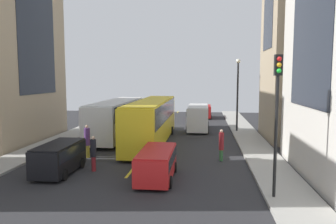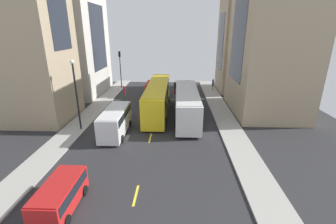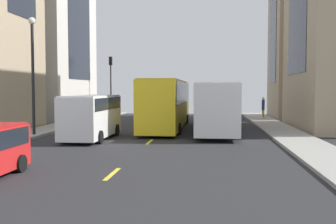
# 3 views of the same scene
# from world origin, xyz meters

# --- Properties ---
(ground_plane) EXTENTS (42.95, 42.95, 0.00)m
(ground_plane) POSITION_xyz_m (0.00, 0.00, 0.00)
(ground_plane) COLOR #28282B
(sidewalk_west) EXTENTS (2.49, 44.00, 0.15)m
(sidewalk_west) POSITION_xyz_m (-8.23, 0.00, 0.07)
(sidewalk_west) COLOR #9E9B93
(sidewalk_west) RESTS_ON ground
(sidewalk_east) EXTENTS (2.49, 44.00, 0.15)m
(sidewalk_east) POSITION_xyz_m (8.23, 0.00, 0.07)
(sidewalk_east) COLOR #9E9B93
(sidewalk_east) RESTS_ON ground
(lane_stripe_0) EXTENTS (0.16, 2.00, 0.01)m
(lane_stripe_0) POSITION_xyz_m (0.00, -21.00, 0.01)
(lane_stripe_0) COLOR yellow
(lane_stripe_0) RESTS_ON ground
(lane_stripe_1) EXTENTS (0.16, 2.00, 0.01)m
(lane_stripe_1) POSITION_xyz_m (0.00, -12.60, 0.01)
(lane_stripe_1) COLOR yellow
(lane_stripe_1) RESTS_ON ground
(lane_stripe_2) EXTENTS (0.16, 2.00, 0.01)m
(lane_stripe_2) POSITION_xyz_m (0.00, -4.20, 0.01)
(lane_stripe_2) COLOR yellow
(lane_stripe_2) RESTS_ON ground
(lane_stripe_3) EXTENTS (0.16, 2.00, 0.01)m
(lane_stripe_3) POSITION_xyz_m (0.00, 4.20, 0.01)
(lane_stripe_3) COLOR yellow
(lane_stripe_3) RESTS_ON ground
(lane_stripe_4) EXTENTS (0.16, 2.00, 0.01)m
(lane_stripe_4) POSITION_xyz_m (0.00, 12.60, 0.01)
(lane_stripe_4) COLOR yellow
(lane_stripe_4) RESTS_ON ground
(building_west_0) EXTENTS (10.07, 7.57, 16.08)m
(building_west_0) POSITION_xyz_m (-14.66, -15.51, 8.04)
(building_west_0) COLOR tan
(building_west_0) RESTS_ON ground
(building_east_0) EXTENTS (8.51, 11.58, 17.48)m
(building_east_0) POSITION_xyz_m (13.89, -12.60, 8.74)
(building_east_0) COLOR beige
(building_east_0) RESTS_ON ground
(city_bus_white) EXTENTS (2.80, 11.96, 3.35)m
(city_bus_white) POSITION_xyz_m (-3.73, -1.44, 2.01)
(city_bus_white) COLOR silver
(city_bus_white) RESTS_ON ground
(streetcar_yellow) EXTENTS (2.70, 13.87, 3.59)m
(streetcar_yellow) POSITION_xyz_m (-0.12, -3.76, 2.12)
(streetcar_yellow) COLOR yellow
(streetcar_yellow) RESTS_ON ground
(delivery_van_white) EXTENTS (2.25, 6.08, 2.58)m
(delivery_van_white) POSITION_xyz_m (3.56, 3.35, 1.52)
(delivery_van_white) COLOR white
(delivery_van_white) RESTS_ON ground
(car_red_0) EXTENTS (1.92, 4.40, 1.62)m
(car_red_0) POSITION_xyz_m (1.71, -13.57, 0.96)
(car_red_0) COLOR red
(car_red_0) RESTS_ON ground
(car_black_1) EXTENTS (1.88, 4.00, 1.74)m
(car_black_1) POSITION_xyz_m (-3.99, -13.13, 1.02)
(car_black_1) COLOR black
(car_black_1) RESTS_ON ground
(pedestrian_walking_far) EXTENTS (0.33, 0.33, 2.10)m
(pedestrian_walking_far) POSITION_xyz_m (5.37, -9.20, 1.11)
(pedestrian_walking_far) COLOR #336B38
(pedestrian_walking_far) RESTS_ON ground
(pedestrian_crossing_mid) EXTENTS (0.40, 0.40, 2.25)m
(pedestrian_crossing_mid) POSITION_xyz_m (-3.72, -9.32, 1.19)
(pedestrian_crossing_mid) COLOR gold
(pedestrian_crossing_mid) RESTS_ON ground
(pedestrian_waiting_curb) EXTENTS (0.29, 0.29, 2.00)m
(pedestrian_waiting_curb) POSITION_xyz_m (-8.66, -14.61, 1.23)
(pedestrian_waiting_curb) COLOR gold
(pedestrian_waiting_curb) RESTS_ON ground
(pedestrian_crossing_near) EXTENTS (0.34, 0.34, 2.09)m
(pedestrian_crossing_near) POSITION_xyz_m (-2.20, -12.45, 1.11)
(pedestrian_crossing_near) COLOR maroon
(pedestrian_crossing_near) RESTS_ON ground
(traffic_light_near_corner) EXTENTS (0.32, 0.44, 6.32)m
(traffic_light_near_corner) POSITION_xyz_m (7.39, -15.98, 4.51)
(traffic_light_near_corner) COLOR black
(traffic_light_near_corner) RESTS_ON ground
(streetlamp_near) EXTENTS (0.44, 0.44, 7.16)m
(streetlamp_near) POSITION_xyz_m (7.49, 2.58, 4.53)
(streetlamp_near) COLOR black
(streetlamp_near) RESTS_ON ground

